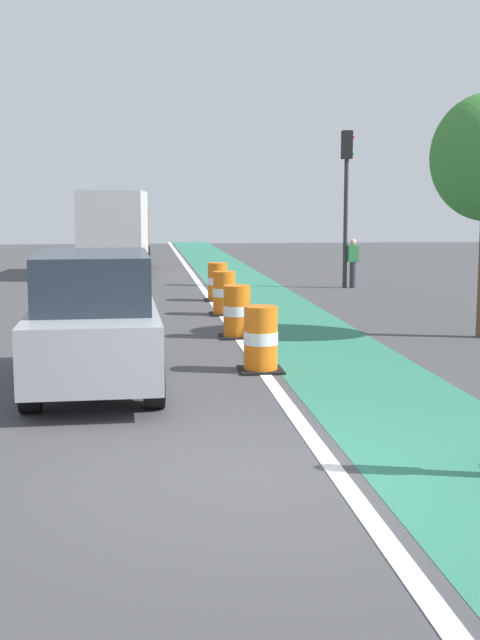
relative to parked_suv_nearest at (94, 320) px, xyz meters
The scene contains 11 objects.
ground_plane 4.82m from the parked_suv_nearest, 67.63° to the right, with size 100.00×100.00×0.00m, color #424244.
bike_lane_strip 8.78m from the parked_suv_nearest, 61.28° to the left, with size 2.50×80.00×0.01m, color #2D755B.
lane_divider_stripe 8.17m from the parked_suv_nearest, 70.62° to the left, with size 0.20×80.00×0.01m, color silver.
parked_suv_nearest is the anchor object (origin of this frame).
traffic_barrel_front 2.85m from the parked_suv_nearest, 18.81° to the left, with size 0.73×0.73×1.09m.
traffic_barrel_mid 5.22m from the parked_suv_nearest, 59.08° to the left, with size 0.73×0.73×1.09m.
traffic_barrel_back 8.52m from the parked_suv_nearest, 71.05° to the left, with size 0.73×0.73×1.09m.
traffic_barrel_far 11.47m from the parked_suv_nearest, 75.48° to the left, with size 0.73×0.73×1.09m.
delivery_truck_down_block 20.73m from the parked_suv_nearest, 90.67° to the left, with size 2.68×7.70×3.23m.
traffic_light_corner 16.31m from the parked_suv_nearest, 62.68° to the left, with size 0.41×0.32×5.10m.
pedestrian_crossing 16.17m from the parked_suv_nearest, 61.79° to the left, with size 0.34×0.20×1.61m.
Camera 1 is at (-1.07, -8.21, 2.77)m, focal length 46.78 mm.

